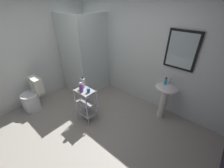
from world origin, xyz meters
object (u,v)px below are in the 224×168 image
object	(u,v)px
toilet	(32,98)
storage_cart	(86,103)
shower_stall	(86,74)
lotion_bottle_white	(83,83)
conditioner_bottle_purple	(81,88)
pedestal_sink	(165,95)
hand_soap_bottle	(166,81)
rinse_cup	(88,90)

from	to	relation	value
toilet	storage_cart	xyz separation A→B (m)	(1.21, 0.58, 0.12)
shower_stall	lotion_bottle_white	bearing A→B (deg)	-41.58
storage_cart	conditioner_bottle_purple	world-z (taller)	conditioner_bottle_purple
pedestal_sink	conditioner_bottle_purple	bearing A→B (deg)	-135.61
toilet	hand_soap_bottle	world-z (taller)	hand_soap_bottle
shower_stall	hand_soap_bottle	size ratio (longest dim) A/B	13.27
pedestal_sink	lotion_bottle_white	distance (m)	1.67
shower_stall	toilet	distance (m)	1.42
pedestal_sink	storage_cart	bearing A→B (deg)	-136.71
storage_cart	hand_soap_bottle	world-z (taller)	hand_soap_bottle
lotion_bottle_white	pedestal_sink	bearing A→B (deg)	39.00
shower_stall	lotion_bottle_white	size ratio (longest dim) A/B	8.31
hand_soap_bottle	rinse_cup	size ratio (longest dim) A/B	1.64
toilet	lotion_bottle_white	size ratio (longest dim) A/B	3.16
shower_stall	lotion_bottle_white	xyz separation A→B (m)	(0.83, -0.74, 0.38)
shower_stall	rinse_cup	xyz separation A→B (m)	(1.04, -0.79, 0.32)
rinse_cup	pedestal_sink	bearing A→B (deg)	45.60
shower_stall	pedestal_sink	world-z (taller)	shower_stall
conditioner_bottle_purple	rinse_cup	world-z (taller)	conditioner_bottle_purple
shower_stall	hand_soap_bottle	xyz separation A→B (m)	(2.06, 0.32, 0.41)
hand_soap_bottle	conditioner_bottle_purple	bearing A→B (deg)	-133.82
pedestal_sink	hand_soap_bottle	world-z (taller)	hand_soap_bottle
toilet	conditioner_bottle_purple	size ratio (longest dim) A/B	3.87
storage_cart	conditioner_bottle_purple	distance (m)	0.40
toilet	rinse_cup	world-z (taller)	rinse_cup
hand_soap_bottle	storage_cart	bearing A→B (deg)	-134.87
shower_stall	hand_soap_bottle	bearing A→B (deg)	8.90
pedestal_sink	storage_cart	world-z (taller)	pedestal_sink
hand_soap_bottle	conditioner_bottle_purple	world-z (taller)	hand_soap_bottle
lotion_bottle_white	rinse_cup	distance (m)	0.23
storage_cart	lotion_bottle_white	world-z (taller)	lotion_bottle_white
hand_soap_bottle	lotion_bottle_white	distance (m)	1.62
shower_stall	rinse_cup	size ratio (longest dim) A/B	21.82
storage_cart	rinse_cup	xyz separation A→B (m)	(0.10, 0.01, 0.35)
shower_stall	rinse_cup	world-z (taller)	shower_stall
pedestal_sink	toilet	distance (m)	2.93
shower_stall	rinse_cup	distance (m)	1.35
pedestal_sink	toilet	world-z (taller)	pedestal_sink
shower_stall	hand_soap_bottle	world-z (taller)	shower_stall
toilet	conditioner_bottle_purple	xyz separation A→B (m)	(1.19, 0.52, 0.51)
hand_soap_bottle	lotion_bottle_white	world-z (taller)	lotion_bottle_white
toilet	shower_stall	bearing A→B (deg)	79.13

